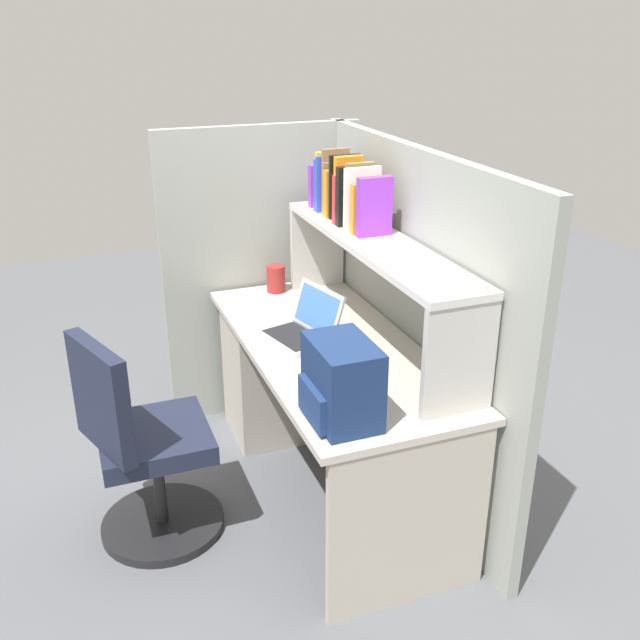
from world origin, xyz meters
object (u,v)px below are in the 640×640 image
backpack (341,383)px  computer_mouse (344,382)px  paper_cup (314,366)px  snack_canister (276,279)px  tissue_box (338,355)px  office_chair (143,455)px  laptop (304,327)px

backpack → computer_mouse: 0.27m
paper_cup → snack_canister: (-0.96, 0.15, 0.02)m
computer_mouse → backpack: bearing=-26.5°
backpack → paper_cup: (-0.33, 0.02, -0.10)m
backpack → computer_mouse: size_ratio=2.88×
tissue_box → office_chair: (-0.16, -0.79, -0.39)m
paper_cup → tissue_box: bearing=112.7°
computer_mouse → tissue_box: 0.17m
laptop → tissue_box: bearing=6.6°
paper_cup → computer_mouse: bearing=36.3°
laptop → computer_mouse: bearing=-0.9°
laptop → backpack: backpack is taller
computer_mouse → snack_canister: 1.07m
computer_mouse → office_chair: size_ratio=0.11×
snack_canister → tissue_box: bearing=-1.4°
computer_mouse → tissue_box: (-0.17, 0.04, 0.03)m
laptop → tissue_box: (0.31, 0.04, -0.00)m
backpack → tissue_box: (-0.38, 0.15, -0.09)m
snack_canister → backpack: bearing=-7.6°
computer_mouse → office_chair: bearing=-114.0°
office_chair → tissue_box: bearing=-121.4°
backpack → snack_canister: backpack is taller
tissue_box → office_chair: size_ratio=0.24×
paper_cup → office_chair: size_ratio=0.10×
laptop → office_chair: 0.86m
paper_cup → tissue_box: 0.14m
laptop → snack_canister: (-0.59, 0.06, 0.02)m
snack_canister → paper_cup: bearing=-8.8°
computer_mouse → paper_cup: (-0.11, -0.08, 0.03)m
computer_mouse → office_chair: 0.89m
backpack → tissue_box: backpack is taller
backpack → tissue_box: bearing=158.8°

